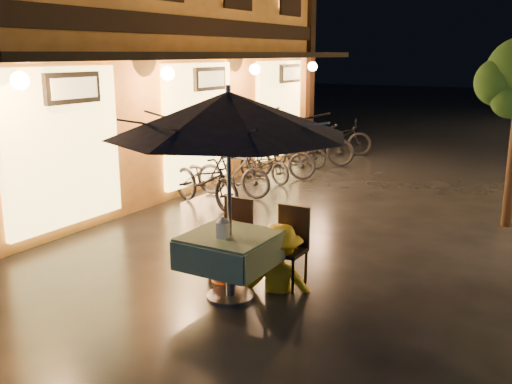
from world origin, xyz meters
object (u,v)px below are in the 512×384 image
Objects in this scene: person_yellow at (279,226)px; table_lantern at (223,226)px; person_orange at (227,220)px; bicycle_0 at (206,180)px; patio_umbrella at (228,114)px; cafe_table at (230,250)px.

table_lantern is at bearing 44.85° from person_yellow.
person_orange is 0.80× the size of bicycle_0.
table_lantern is 4.29m from bicycle_0.
person_orange is 0.71m from person_yellow.
patio_umbrella is 1.24m from table_lantern.
bicycle_0 is at bearing 128.74° from cafe_table.
patio_umbrella reaches higher than table_lantern.
patio_umbrella is (0.00, 0.00, 1.56)m from cafe_table.
cafe_table is at bearing 39.10° from person_yellow.
cafe_table is 0.63× the size of person_yellow.
person_orange is (-0.36, 0.65, -0.16)m from table_lantern.
cafe_table is 4.16m from bicycle_0.
person_yellow is at bearing -114.22° from bicycle_0.
table_lantern is 0.13× the size of bicycle_0.
cafe_table is 0.36m from table_lantern.
patio_umbrella is 1.72× the size of person_yellow.
person_orange is (-0.36, 0.51, 0.18)m from cafe_table.
table_lantern is at bearing -90.00° from cafe_table.
table_lantern is 0.16× the size of person_orange.
table_lantern is (0.00, -0.14, -1.23)m from patio_umbrella.
person_yellow reaches higher than table_lantern.
person_orange is at bearing 125.23° from patio_umbrella.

